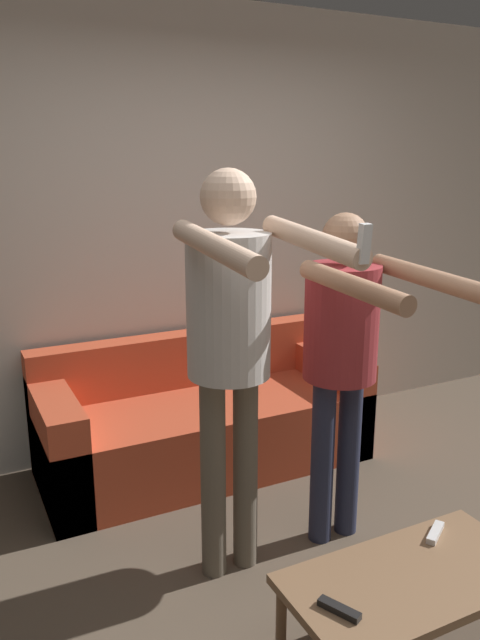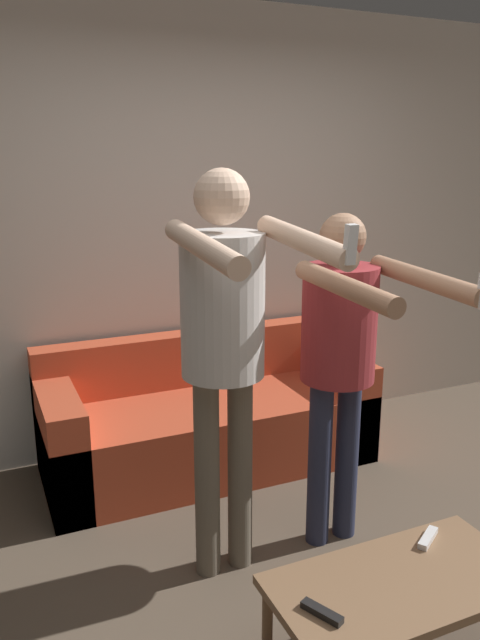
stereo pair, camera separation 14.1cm
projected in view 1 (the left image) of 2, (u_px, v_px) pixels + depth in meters
ground_plane at (372, 622)px, 2.51m from camera, size 14.00×14.00×0.00m
wall_back at (185, 233)px, 3.85m from camera, size 6.40×0.06×2.70m
couch at (203, 421)px, 3.73m from camera, size 1.92×0.77×0.76m
person_standing_left at (231, 328)px, 2.54m from camera, size 0.47×0.81×1.77m
person_standing_right at (344, 342)px, 2.81m from camera, size 0.46×0.82×1.58m
coffee_table at (413, 583)px, 2.26m from camera, size 0.95×0.48×0.35m
remote_near at (339, 609)px, 2.06m from camera, size 0.10×0.15×0.02m
remote_far at (435, 533)px, 2.48m from camera, size 0.15×0.11×0.02m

